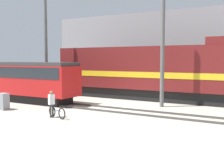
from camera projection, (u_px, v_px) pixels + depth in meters
The scene contains 11 objects.
ground_plane at pixel (122, 107), 21.48m from camera, with size 120.00×120.00×0.00m, color #9E998C.
track_near at pixel (112, 109), 20.07m from camera, with size 60.00×1.51×0.14m.
track_far at pixel (147, 98), 25.71m from camera, with size 60.00×1.51×0.14m.
building_backdrop at pixel (178, 52), 33.31m from camera, with size 30.33×6.00×9.02m.
freight_locomotive at pixel (146, 72), 25.60m from camera, with size 17.27×3.04×5.37m.
streetcar at pixel (19, 79), 24.61m from camera, with size 11.86×2.54×3.41m.
bicycle at pixel (57, 112), 17.44m from camera, with size 1.75×0.65×0.77m.
person at pixel (51, 101), 17.55m from camera, with size 0.31×0.41×1.68m.
utility_pole_left at pixel (46, 47), 27.07m from camera, with size 0.31×0.31×9.61m.
utility_pole_center at pixel (163, 47), 21.23m from camera, with size 0.31×0.31×9.17m.
signal_box at pixel (3, 101), 20.33m from camera, with size 0.70×0.60×1.20m.
Camera 1 is at (9.90, -18.81, 3.63)m, focal length 45.00 mm.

